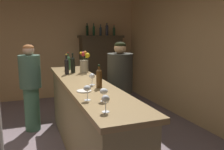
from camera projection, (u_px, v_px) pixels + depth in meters
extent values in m
cube|color=tan|center=(38.00, 43.00, 5.94)|extent=(5.31, 0.12, 2.87)
cube|color=tan|center=(220.00, 49.00, 3.80)|extent=(0.12, 6.64, 2.87)
cube|color=olive|center=(86.00, 121.00, 3.20)|extent=(0.49, 2.95, 1.00)
cube|color=olive|center=(85.00, 84.00, 3.11)|extent=(0.56, 3.07, 0.05)
cube|color=#392D1E|center=(101.00, 66.00, 6.31)|extent=(1.09, 0.38, 1.63)
cube|color=#352B1D|center=(101.00, 37.00, 6.17)|extent=(1.17, 0.44, 0.06)
cylinder|color=black|center=(73.00, 66.00, 3.81)|extent=(0.07, 0.07, 0.22)
sphere|color=black|center=(73.00, 59.00, 3.79)|extent=(0.07, 0.07, 0.07)
cylinder|color=black|center=(73.00, 57.00, 3.79)|extent=(0.03, 0.03, 0.09)
cylinder|color=black|center=(73.00, 54.00, 3.78)|extent=(0.03, 0.03, 0.02)
cylinder|color=#4D3014|center=(99.00, 80.00, 2.77)|extent=(0.07, 0.07, 0.19)
sphere|color=#4D3014|center=(99.00, 72.00, 2.75)|extent=(0.07, 0.07, 0.07)
cylinder|color=#4D3014|center=(99.00, 69.00, 2.75)|extent=(0.02, 0.02, 0.07)
cylinder|color=black|center=(99.00, 65.00, 2.74)|extent=(0.03, 0.03, 0.02)
cylinder|color=#2B5031|center=(68.00, 64.00, 4.13)|extent=(0.08, 0.08, 0.20)
sphere|color=#2B5031|center=(68.00, 58.00, 4.11)|extent=(0.08, 0.08, 0.08)
cylinder|color=#2B5031|center=(68.00, 56.00, 4.11)|extent=(0.02, 0.02, 0.09)
cylinder|color=#B52819|center=(68.00, 53.00, 4.10)|extent=(0.03, 0.03, 0.02)
cylinder|color=black|center=(67.00, 68.00, 3.67)|extent=(0.07, 0.07, 0.21)
sphere|color=black|center=(67.00, 61.00, 3.65)|extent=(0.07, 0.07, 0.07)
cylinder|color=black|center=(66.00, 58.00, 3.64)|extent=(0.03, 0.03, 0.09)
cylinder|color=gold|center=(66.00, 55.00, 3.63)|extent=(0.03, 0.03, 0.02)
cylinder|color=white|center=(104.00, 101.00, 2.23)|extent=(0.07, 0.07, 0.00)
cylinder|color=white|center=(104.00, 98.00, 2.22)|extent=(0.01, 0.01, 0.06)
ellipsoid|color=white|center=(104.00, 91.00, 2.21)|extent=(0.08, 0.08, 0.06)
cylinder|color=white|center=(92.00, 85.00, 2.93)|extent=(0.07, 0.07, 0.00)
cylinder|color=white|center=(92.00, 82.00, 2.92)|extent=(0.01, 0.01, 0.07)
ellipsoid|color=white|center=(92.00, 76.00, 2.91)|extent=(0.07, 0.07, 0.07)
cylinder|color=white|center=(106.00, 112.00, 1.92)|extent=(0.06, 0.06, 0.00)
cylinder|color=white|center=(106.00, 107.00, 1.92)|extent=(0.01, 0.01, 0.07)
ellipsoid|color=white|center=(106.00, 99.00, 1.90)|extent=(0.07, 0.07, 0.07)
cylinder|color=white|center=(87.00, 100.00, 2.26)|extent=(0.06, 0.06, 0.00)
cylinder|color=white|center=(87.00, 95.00, 2.25)|extent=(0.01, 0.01, 0.09)
ellipsoid|color=white|center=(87.00, 88.00, 2.24)|extent=(0.07, 0.07, 0.06)
cylinder|color=tan|center=(84.00, 66.00, 3.84)|extent=(0.14, 0.14, 0.20)
cylinder|color=#38602D|center=(87.00, 60.00, 3.84)|extent=(0.01, 0.01, 0.16)
sphere|color=yellow|center=(87.00, 55.00, 3.82)|extent=(0.08, 0.08, 0.08)
cylinder|color=#38602D|center=(83.00, 59.00, 3.84)|extent=(0.01, 0.01, 0.18)
sphere|color=#C2313A|center=(83.00, 54.00, 3.82)|extent=(0.08, 0.08, 0.08)
cylinder|color=#38602D|center=(81.00, 59.00, 3.79)|extent=(0.01, 0.01, 0.20)
sphere|color=yellow|center=(81.00, 53.00, 3.77)|extent=(0.04, 0.04, 0.04)
cylinder|color=#38602D|center=(85.00, 59.00, 3.76)|extent=(0.01, 0.01, 0.21)
sphere|color=orange|center=(85.00, 52.00, 3.74)|extent=(0.05, 0.05, 0.05)
cylinder|color=white|center=(84.00, 91.00, 2.60)|extent=(0.16, 0.16, 0.01)
cylinder|color=black|center=(87.00, 31.00, 6.02)|extent=(0.07, 0.07, 0.23)
sphere|color=black|center=(87.00, 26.00, 6.00)|extent=(0.07, 0.07, 0.07)
cylinder|color=black|center=(87.00, 25.00, 5.99)|extent=(0.03, 0.03, 0.07)
cylinder|color=black|center=(87.00, 23.00, 5.99)|extent=(0.03, 0.03, 0.02)
cylinder|color=#12331D|center=(94.00, 31.00, 6.08)|extent=(0.06, 0.06, 0.21)
sphere|color=#12331D|center=(94.00, 27.00, 6.06)|extent=(0.06, 0.06, 0.06)
cylinder|color=#12331D|center=(94.00, 26.00, 6.06)|extent=(0.02, 0.02, 0.08)
cylinder|color=black|center=(94.00, 24.00, 6.05)|extent=(0.03, 0.03, 0.02)
cylinder|color=#212D35|center=(101.00, 32.00, 6.15)|extent=(0.06, 0.06, 0.19)
sphere|color=#212D35|center=(101.00, 28.00, 6.13)|extent=(0.06, 0.06, 0.06)
cylinder|color=#212D35|center=(101.00, 27.00, 6.13)|extent=(0.03, 0.03, 0.08)
cylinder|color=black|center=(101.00, 25.00, 6.12)|extent=(0.03, 0.03, 0.02)
cylinder|color=#232736|center=(107.00, 31.00, 6.21)|extent=(0.08, 0.08, 0.24)
sphere|color=#232736|center=(107.00, 26.00, 6.19)|extent=(0.08, 0.08, 0.08)
cylinder|color=#232736|center=(107.00, 24.00, 6.18)|extent=(0.03, 0.03, 0.10)
cylinder|color=gold|center=(107.00, 22.00, 6.17)|extent=(0.03, 0.03, 0.02)
cylinder|color=#1D3822|center=(114.00, 32.00, 6.28)|extent=(0.07, 0.07, 0.19)
sphere|color=#1D3822|center=(114.00, 28.00, 6.26)|extent=(0.07, 0.07, 0.07)
cylinder|color=#1D3822|center=(114.00, 27.00, 6.26)|extent=(0.02, 0.02, 0.09)
cylinder|color=red|center=(114.00, 25.00, 6.25)|extent=(0.02, 0.02, 0.02)
cylinder|color=#406C51|center=(32.00, 109.00, 4.09)|extent=(0.26, 0.26, 0.77)
cylinder|color=#3E5C4A|center=(30.00, 72.00, 3.97)|extent=(0.36, 0.36, 0.56)
sphere|color=tan|center=(28.00, 50.00, 3.91)|extent=(0.19, 0.19, 0.19)
ellipsoid|color=#94572C|center=(28.00, 48.00, 3.90)|extent=(0.18, 0.18, 0.10)
cylinder|color=#437042|center=(120.00, 116.00, 3.72)|extent=(0.28, 0.28, 0.78)
cylinder|color=#2E2D25|center=(120.00, 73.00, 3.60)|extent=(0.39, 0.39, 0.60)
sphere|color=tan|center=(120.00, 48.00, 3.53)|extent=(0.19, 0.19, 0.19)
ellipsoid|color=black|center=(120.00, 45.00, 3.53)|extent=(0.18, 0.18, 0.10)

